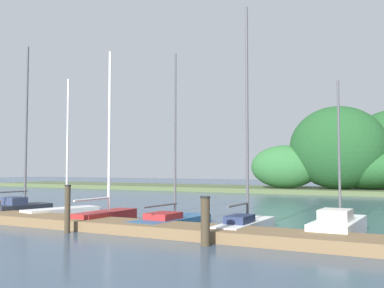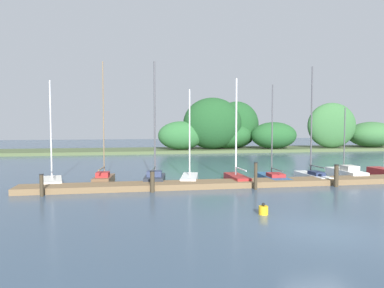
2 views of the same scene
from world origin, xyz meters
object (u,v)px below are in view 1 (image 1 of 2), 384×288
object	(u,v)px
sailboat_2	(22,205)
sailboat_4	(107,213)
sailboat_5	(172,220)
sailboat_6	(246,220)
sailboat_7	(339,225)
mooring_piling_3	(205,221)
mooring_piling_2	(67,209)
sailboat_3	(65,211)

from	to	relation	value
sailboat_2	sailboat_4	xyz separation A→B (m)	(5.40, -0.48, -0.07)
sailboat_4	sailboat_5	world-z (taller)	sailboat_4
sailboat_6	sailboat_7	bearing A→B (deg)	-79.01
sailboat_4	mooring_piling_3	xyz separation A→B (m)	(5.66, -2.62, 0.29)
mooring_piling_2	sailboat_7	bearing A→B (deg)	24.08
sailboat_3	sailboat_4	size ratio (longest dim) A/B	0.90
sailboat_3	sailboat_7	size ratio (longest dim) A/B	1.22
sailboat_4	sailboat_6	bearing A→B (deg)	-87.05
sailboat_4	mooring_piling_2	bearing A→B (deg)	-172.58
mooring_piling_3	mooring_piling_2	bearing A→B (deg)	179.99
sailboat_4	sailboat_5	bearing A→B (deg)	-82.45
sailboat_2	sailboat_6	xyz separation A→B (m)	(11.09, -0.04, -0.09)
sailboat_2	mooring_piling_3	world-z (taller)	sailboat_2
sailboat_3	sailboat_4	distance (m)	3.14
sailboat_2	sailboat_3	bearing A→B (deg)	-74.42
sailboat_6	sailboat_7	xyz separation A→B (m)	(2.99, 0.63, -0.05)
sailboat_7	sailboat_3	bearing A→B (deg)	92.50
sailboat_4	sailboat_7	distance (m)	8.75
sailboat_3	sailboat_5	bearing A→B (deg)	-80.78
sailboat_3	mooring_piling_3	xyz separation A→B (m)	(8.70, -3.40, 0.39)
sailboat_5	mooring_piling_3	bearing A→B (deg)	-134.19
sailboat_2	sailboat_7	size ratio (longest dim) A/B	1.55
sailboat_3	mooring_piling_3	distance (m)	9.35
sailboat_7	mooring_piling_2	xyz separation A→B (m)	(-8.27, -3.69, 0.47)
sailboat_3	mooring_piling_2	size ratio (longest dim) A/B	3.82
mooring_piling_2	sailboat_6	bearing A→B (deg)	30.11
sailboat_6	mooring_piling_3	size ratio (longest dim) A/B	5.67
sailboat_2	sailboat_4	bearing A→B (deg)	-86.89
sailboat_5	sailboat_6	size ratio (longest dim) A/B	0.83
sailboat_3	sailboat_6	distance (m)	8.74
sailboat_6	sailboat_7	size ratio (longest dim) A/B	1.55
sailboat_3	sailboat_6	bearing A→B (deg)	-79.57
mooring_piling_2	mooring_piling_3	xyz separation A→B (m)	(5.25, -0.00, -0.12)
sailboat_6	sailboat_4	bearing A→B (deg)	93.51
sailboat_4	sailboat_6	distance (m)	5.71
sailboat_4	sailboat_7	size ratio (longest dim) A/B	1.35
sailboat_3	sailboat_4	xyz separation A→B (m)	(3.04, -0.79, 0.11)
sailboat_7	mooring_piling_2	size ratio (longest dim) A/B	3.14
sailboat_6	mooring_piling_2	bearing A→B (deg)	119.14
sailboat_6	mooring_piling_2	distance (m)	6.12
sailboat_7	sailboat_4	bearing A→B (deg)	98.16
sailboat_2	sailboat_4	size ratio (longest dim) A/B	1.15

